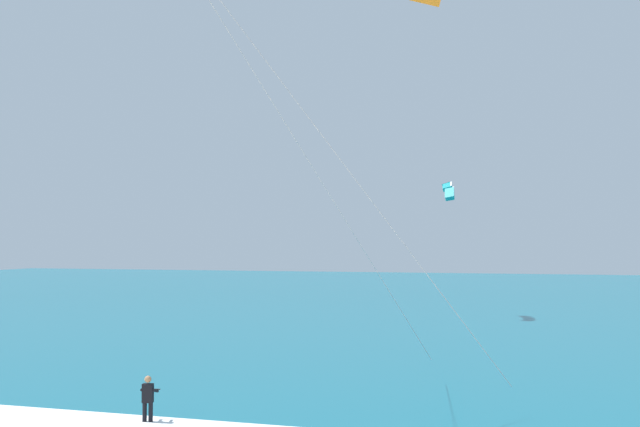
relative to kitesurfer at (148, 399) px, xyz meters
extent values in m
cube|color=#146075|center=(3.55, 58.36, -0.84)|extent=(200.00, 120.00, 0.20)
cube|color=black|center=(0.00, 0.23, -0.87)|extent=(0.17, 0.09, 0.04)
cylinder|color=black|center=(-0.10, -0.03, -0.52)|extent=(0.14, 0.14, 0.84)
cylinder|color=black|center=(0.10, 0.00, -0.52)|extent=(0.14, 0.14, 0.84)
cube|color=black|center=(0.00, -0.02, 0.20)|extent=(0.37, 0.25, 0.60)
sphere|color=#9E704C|center=(0.00, -0.02, 0.64)|extent=(0.22, 0.22, 0.22)
cylinder|color=black|center=(-0.20, 0.11, 0.25)|extent=(0.17, 0.51, 0.22)
cylinder|color=black|center=(0.15, 0.17, 0.25)|extent=(0.17, 0.51, 0.22)
cylinder|color=black|center=(-0.06, 0.36, 0.25)|extent=(0.55, 0.13, 0.04)
cube|color=#3F3F42|center=(-0.02, 0.10, -0.02)|extent=(0.13, 0.10, 0.10)
cylinder|color=#B2B2B7|center=(5.61, 2.16, 7.99)|extent=(11.11, 3.63, 15.48)
cylinder|color=#B2B2B7|center=(3.98, 4.59, 7.99)|extent=(7.84, 8.49, 15.48)
cube|color=teal|center=(5.69, 37.78, 8.80)|extent=(0.75, 0.81, 0.89)
cube|color=white|center=(5.98, 37.81, 8.93)|extent=(0.18, 0.57, 0.74)
cube|color=teal|center=(5.58, 37.06, 9.40)|extent=(0.78, 0.98, 0.68)
cube|color=white|center=(5.87, 37.09, 9.52)|extent=(0.20, 0.79, 0.48)
cube|color=teal|center=(5.60, 36.14, 9.61)|extent=(0.80, 0.94, 0.31)
cube|color=white|center=(5.90, 36.17, 9.74)|extent=(0.21, 0.84, 0.11)
cube|color=teal|center=(5.75, 35.24, 9.40)|extent=(0.79, 0.85, 0.68)
cube|color=white|center=(6.05, 35.26, 9.52)|extent=(0.20, 0.78, 0.48)
cube|color=teal|center=(5.99, 34.55, 8.80)|extent=(0.77, 0.69, 0.89)
cube|color=white|center=(6.29, 34.58, 8.93)|extent=(0.17, 0.55, 0.74)
camera|label=1|loc=(11.76, -20.84, 5.00)|focal=40.58mm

